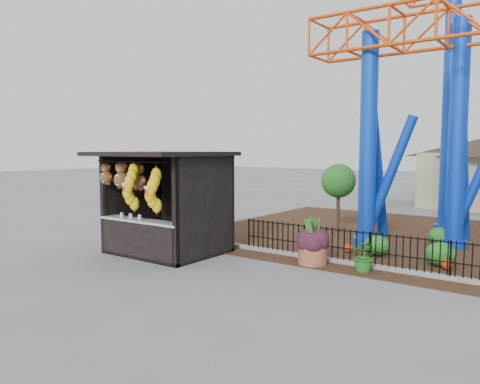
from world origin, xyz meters
The scene contains 9 objects.
ground centered at (0.00, 0.00, 0.00)m, with size 120.00×120.00×0.00m, color slate.
mulch_bed centered at (4.00, 8.00, 0.01)m, with size 18.00×12.00×0.02m, color #331E11.
curb centered at (4.00, 3.00, 0.06)m, with size 18.00×0.18×0.12m, color gray.
prize_booth centered at (-3.00, 0.90, 1.54)m, with size 3.50×3.40×3.12m.
picket_fence centered at (4.90, 3.00, 0.50)m, with size 12.20×0.06×1.00m, color black, non-canonical shape.
terracotta_planter centered at (1.35, 2.46, 0.28)m, with size 0.80×0.80×0.57m, color #9B5338.
planter_foliage centered at (1.35, 2.46, 0.89)m, with size 0.70×0.70×0.64m, color #31131E.
potted_plant centered at (2.83, 2.53, 0.43)m, with size 0.78×0.67×0.86m, color #1F601C.
landscaping centered at (4.42, 5.22, 0.30)m, with size 7.91×4.18×0.65m.
Camera 1 is at (7.28, -9.02, 3.20)m, focal length 35.00 mm.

